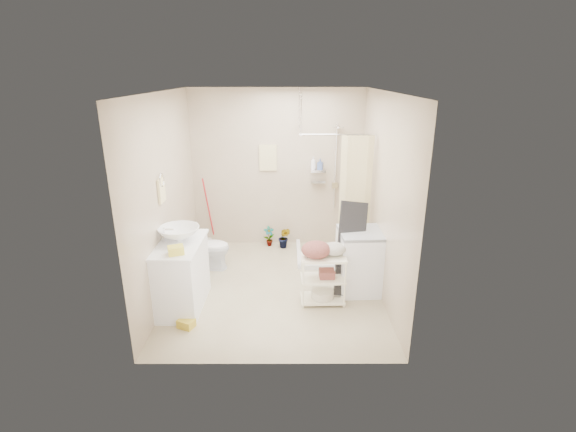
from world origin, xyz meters
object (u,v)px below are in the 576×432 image
Objects in this scene: toilet at (207,247)px; laundry_rack at (323,275)px; vanity at (181,275)px; washing_machine at (360,261)px.

toilet is 1.94m from laundry_rack.
vanity is at bearing 179.05° from toilet.
washing_machine is at bearing 11.38° from vanity.
vanity reaches higher than laundry_rack.
laundry_rack is at bearing -150.40° from washing_machine.
laundry_rack reaches higher than toilet.
washing_machine reaches higher than toilet.
washing_machine is at bearing -101.68° from toilet.
toilet is (0.12, 1.08, -0.09)m from vanity.
washing_machine is (2.18, -0.67, 0.09)m from toilet.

